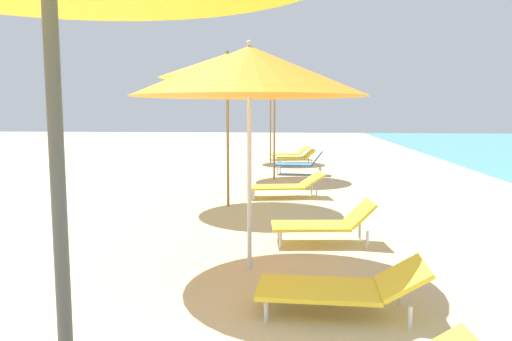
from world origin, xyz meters
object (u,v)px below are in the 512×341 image
(lounger_fourth_shoreside, at_px, (301,163))
(lounger_farthest_shoreside, at_px, (289,153))
(lounger_second_shoreside, at_px, (325,223))
(lounger_farthest_inland, at_px, (296,157))
(lounger_second_inland, at_px, (342,286))
(lounger_third_shoreside, at_px, (286,185))
(umbrella_second, at_px, (249,71))
(umbrella_farthest, at_px, (271,90))
(umbrella_third, at_px, (227,66))
(umbrella_fourth, at_px, (275,88))

(lounger_fourth_shoreside, bearing_deg, lounger_farthest_shoreside, -78.27)
(lounger_second_shoreside, xyz_separation_m, lounger_farthest_inland, (-0.44, 9.66, 0.00))
(lounger_second_inland, bearing_deg, lounger_third_shoreside, -82.00)
(umbrella_second, height_order, lounger_fourth_shoreside, umbrella_second)
(lounger_fourth_shoreside, relative_size, umbrella_farthest, 0.50)
(umbrella_third, distance_m, lounger_farthest_inland, 7.62)
(umbrella_second, distance_m, umbrella_fourth, 7.57)
(lounger_third_shoreside, height_order, umbrella_fourth, umbrella_fourth)
(lounger_farthest_shoreside, bearing_deg, umbrella_third, 71.54)
(umbrella_second, distance_m, lounger_third_shoreside, 5.14)
(lounger_third_shoreside, bearing_deg, lounger_second_shoreside, 89.43)
(umbrella_second, relative_size, umbrella_third, 0.89)
(umbrella_second, height_order, lounger_second_inland, umbrella_second)
(lounger_second_shoreside, relative_size, umbrella_third, 0.49)
(umbrella_fourth, distance_m, lounger_farthest_shoreside, 5.70)
(umbrella_second, bearing_deg, lounger_third_shoreside, 86.47)
(umbrella_fourth, height_order, lounger_fourth_shoreside, umbrella_fourth)
(umbrella_second, relative_size, umbrella_farthest, 0.92)
(umbrella_third, height_order, lounger_farthest_shoreside, umbrella_third)
(umbrella_farthest, bearing_deg, lounger_farthest_shoreside, 59.57)
(lounger_farthest_shoreside, bearing_deg, lounger_fourth_shoreside, 83.02)
(lounger_third_shoreside, height_order, lounger_farthest_inland, lounger_farthest_inland)
(umbrella_fourth, distance_m, umbrella_farthest, 4.22)
(lounger_second_shoreside, relative_size, lounger_farthest_inland, 1.05)
(umbrella_second, distance_m, umbrella_farthest, 11.78)
(umbrella_third, relative_size, umbrella_farthest, 1.03)
(lounger_third_shoreside, relative_size, lounger_farthest_inland, 1.23)
(lounger_second_inland, distance_m, lounger_fourth_shoreside, 9.70)
(lounger_fourth_shoreside, bearing_deg, lounger_farthest_inland, -80.44)
(lounger_third_shoreside, relative_size, umbrella_fourth, 0.62)
(lounger_second_inland, bearing_deg, lounger_farthest_inland, -85.96)
(umbrella_fourth, relative_size, lounger_fourth_shoreside, 1.91)
(lounger_farthest_inland, bearing_deg, lounger_fourth_shoreside, 84.42)
(lounger_third_shoreside, relative_size, lounger_fourth_shoreside, 1.18)
(umbrella_farthest, bearing_deg, lounger_second_inland, -83.87)
(lounger_second_inland, distance_m, umbrella_farthest, 13.20)
(umbrella_second, distance_m, lounger_farthest_inland, 11.01)
(lounger_farthest_inland, bearing_deg, umbrella_fourth, 71.21)
(lounger_second_shoreside, height_order, umbrella_fourth, umbrella_fourth)
(umbrella_third, distance_m, lounger_farthest_shoreside, 9.51)
(lounger_second_shoreside, relative_size, umbrella_farthest, 0.50)
(umbrella_third, distance_m, lounger_fourth_shoreside, 5.53)
(lounger_farthest_shoreside, bearing_deg, umbrella_second, 76.67)
(lounger_second_inland, bearing_deg, umbrella_third, -68.74)
(lounger_second_inland, height_order, lounger_farthest_inland, lounger_farthest_inland)
(umbrella_third, xyz_separation_m, umbrella_farthest, (0.32, 8.09, -0.09))
(lounger_third_shoreside, relative_size, lounger_farthest_shoreside, 1.05)
(lounger_second_inland, relative_size, umbrella_fourth, 0.55)
(umbrella_fourth, bearing_deg, lounger_fourth_shoreside, 54.08)
(lounger_second_inland, relative_size, lounger_farthest_inland, 1.11)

